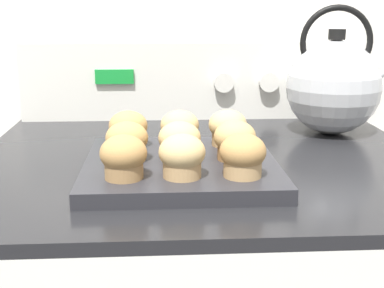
{
  "coord_description": "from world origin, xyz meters",
  "views": [
    {
      "loc": [
        -0.07,
        -0.52,
        1.14
      ],
      "look_at": [
        -0.02,
        0.24,
        0.94
      ],
      "focal_mm": 50.0,
      "sensor_mm": 36.0,
      "label": 1
    }
  ],
  "objects_px": {
    "muffin_r0_c1": "(182,156)",
    "muffin_r2_c2": "(228,128)",
    "muffin_r1_c2": "(235,141)",
    "muffin_r2_c0": "(128,129)",
    "muffin_r0_c0": "(124,157)",
    "muffin_r1_c1": "(180,142)",
    "muffin_r2_c1": "(180,129)",
    "tea_kettle": "(334,85)",
    "muffin_r0_c2": "(243,156)",
    "muffin_r1_c0": "(127,142)",
    "muffin_pan": "(181,167)"
  },
  "relations": [
    {
      "from": "muffin_r0_c2",
      "to": "muffin_r2_c1",
      "type": "height_order",
      "value": "same"
    },
    {
      "from": "muffin_r2_c2",
      "to": "tea_kettle",
      "type": "height_order",
      "value": "tea_kettle"
    },
    {
      "from": "muffin_pan",
      "to": "muffin_r0_c1",
      "type": "xyz_separation_m",
      "value": [
        -0.0,
        -0.08,
        0.04
      ]
    },
    {
      "from": "muffin_r0_c1",
      "to": "muffin_r2_c2",
      "type": "relative_size",
      "value": 1.0
    },
    {
      "from": "muffin_r0_c1",
      "to": "muffin_r2_c2",
      "type": "height_order",
      "value": "same"
    },
    {
      "from": "muffin_r1_c2",
      "to": "muffin_r2_c1",
      "type": "distance_m",
      "value": 0.12
    },
    {
      "from": "muffin_r1_c1",
      "to": "muffin_r2_c1",
      "type": "distance_m",
      "value": 0.09
    },
    {
      "from": "muffin_r0_c0",
      "to": "muffin_r1_c1",
      "type": "relative_size",
      "value": 1.0
    },
    {
      "from": "muffin_r2_c2",
      "to": "muffin_r1_c0",
      "type": "bearing_deg",
      "value": -153.02
    },
    {
      "from": "muffin_r0_c0",
      "to": "tea_kettle",
      "type": "relative_size",
      "value": 0.25
    },
    {
      "from": "muffin_r1_c0",
      "to": "muffin_r1_c2",
      "type": "height_order",
      "value": "same"
    },
    {
      "from": "muffin_r1_c1",
      "to": "muffin_r1_c0",
      "type": "bearing_deg",
      "value": 177.09
    },
    {
      "from": "muffin_r0_c1",
      "to": "tea_kettle",
      "type": "xyz_separation_m",
      "value": [
        0.31,
        0.33,
        0.04
      ]
    },
    {
      "from": "muffin_pan",
      "to": "muffin_r2_c0",
      "type": "height_order",
      "value": "muffin_r2_c0"
    },
    {
      "from": "muffin_pan",
      "to": "muffin_r2_c1",
      "type": "xyz_separation_m",
      "value": [
        0.0,
        0.08,
        0.04
      ]
    },
    {
      "from": "muffin_r0_c1",
      "to": "muffin_r1_c0",
      "type": "distance_m",
      "value": 0.11
    },
    {
      "from": "muffin_r2_c1",
      "to": "muffin_r2_c2",
      "type": "bearing_deg",
      "value": -0.35
    },
    {
      "from": "muffin_pan",
      "to": "muffin_r2_c2",
      "type": "bearing_deg",
      "value": 45.94
    },
    {
      "from": "muffin_r2_c2",
      "to": "muffin_r0_c2",
      "type": "bearing_deg",
      "value": -90.14
    },
    {
      "from": "muffin_r1_c0",
      "to": "muffin_r1_c1",
      "type": "xyz_separation_m",
      "value": [
        0.08,
        -0.0,
        0.0
      ]
    },
    {
      "from": "muffin_r0_c1",
      "to": "tea_kettle",
      "type": "relative_size",
      "value": 0.25
    },
    {
      "from": "muffin_r1_c0",
      "to": "muffin_r1_c1",
      "type": "relative_size",
      "value": 1.0
    },
    {
      "from": "muffin_r2_c0",
      "to": "tea_kettle",
      "type": "distance_m",
      "value": 0.43
    },
    {
      "from": "muffin_r0_c1",
      "to": "muffin_r2_c0",
      "type": "height_order",
      "value": "same"
    },
    {
      "from": "muffin_r0_c2",
      "to": "muffin_r1_c1",
      "type": "relative_size",
      "value": 1.0
    },
    {
      "from": "muffin_r0_c2",
      "to": "muffin_r1_c0",
      "type": "xyz_separation_m",
      "value": [
        -0.16,
        0.09,
        0.0
      ]
    },
    {
      "from": "muffin_pan",
      "to": "muffin_r2_c1",
      "type": "relative_size",
      "value": 4.53
    },
    {
      "from": "muffin_r2_c2",
      "to": "muffin_pan",
      "type": "bearing_deg",
      "value": -134.06
    },
    {
      "from": "muffin_r2_c2",
      "to": "tea_kettle",
      "type": "relative_size",
      "value": 0.25
    },
    {
      "from": "muffin_r1_c0",
      "to": "tea_kettle",
      "type": "height_order",
      "value": "tea_kettle"
    },
    {
      "from": "muffin_r1_c2",
      "to": "tea_kettle",
      "type": "height_order",
      "value": "tea_kettle"
    },
    {
      "from": "muffin_r1_c2",
      "to": "muffin_r0_c0",
      "type": "bearing_deg",
      "value": -153.3
    },
    {
      "from": "muffin_r1_c1",
      "to": "muffin_r0_c1",
      "type": "bearing_deg",
      "value": -89.73
    },
    {
      "from": "muffin_r1_c0",
      "to": "muffin_r1_c1",
      "type": "distance_m",
      "value": 0.08
    },
    {
      "from": "muffin_r1_c0",
      "to": "muffin_pan",
      "type": "bearing_deg",
      "value": -1.33
    },
    {
      "from": "muffin_r0_c0",
      "to": "tea_kettle",
      "type": "height_order",
      "value": "tea_kettle"
    },
    {
      "from": "muffin_r1_c2",
      "to": "muffin_r2_c0",
      "type": "bearing_deg",
      "value": 152.66
    },
    {
      "from": "muffin_r1_c2",
      "to": "muffin_r2_c2",
      "type": "xyz_separation_m",
      "value": [
        -0.0,
        0.08,
        0.0
      ]
    },
    {
      "from": "muffin_r0_c0",
      "to": "muffin_r2_c1",
      "type": "distance_m",
      "value": 0.19
    },
    {
      "from": "muffin_r0_c2",
      "to": "muffin_r1_c0",
      "type": "height_order",
      "value": "same"
    },
    {
      "from": "muffin_r0_c0",
      "to": "tea_kettle",
      "type": "xyz_separation_m",
      "value": [
        0.39,
        0.33,
        0.04
      ]
    },
    {
      "from": "muffin_r1_c1",
      "to": "muffin_r2_c0",
      "type": "distance_m",
      "value": 0.12
    },
    {
      "from": "muffin_r1_c1",
      "to": "muffin_r1_c2",
      "type": "distance_m",
      "value": 0.08
    },
    {
      "from": "muffin_r0_c2",
      "to": "muffin_r2_c1",
      "type": "relative_size",
      "value": 1.0
    },
    {
      "from": "muffin_r0_c2",
      "to": "muffin_r0_c1",
      "type": "bearing_deg",
      "value": 178.7
    },
    {
      "from": "muffin_r2_c2",
      "to": "muffin_r0_c0",
      "type": "bearing_deg",
      "value": -134.17
    },
    {
      "from": "muffin_r2_c1",
      "to": "muffin_r1_c2",
      "type": "bearing_deg",
      "value": -46.86
    },
    {
      "from": "muffin_r0_c0",
      "to": "muffin_r2_c0",
      "type": "bearing_deg",
      "value": 90.97
    },
    {
      "from": "muffin_r1_c2",
      "to": "muffin_pan",
      "type": "bearing_deg",
      "value": 179.52
    },
    {
      "from": "muffin_r2_c0",
      "to": "muffin_r2_c1",
      "type": "distance_m",
      "value": 0.08
    }
  ]
}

